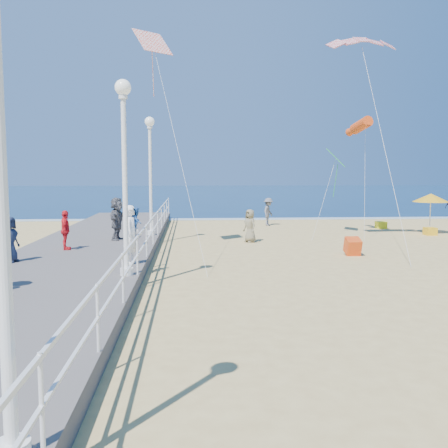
{
  "coord_description": "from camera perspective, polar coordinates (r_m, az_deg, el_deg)",
  "views": [
    {
      "loc": [
        -3.59,
        -13.78,
        3.23
      ],
      "look_at": [
        -2.5,
        2.0,
        1.6
      ],
      "focal_mm": 40.0,
      "sensor_mm": 36.0,
      "label": 1
    }
  ],
  "objects": [
    {
      "name": "beach_chair_left",
      "position": [
        28.01,
        22.49,
        -0.77
      ],
      "size": [
        0.55,
        0.55,
        0.4
      ],
      "primitive_type": "cube",
      "color": "gold",
      "rests_on": "ground"
    },
    {
      "name": "spectator_3",
      "position": [
        19.22,
        -17.68,
        -0.67
      ],
      "size": [
        0.49,
        0.9,
        1.46
      ],
      "primitive_type": "imported",
      "rotation": [
        0.0,
        0.0,
        1.73
      ],
      "color": "red",
      "rests_on": "boardwalk"
    },
    {
      "name": "beach_walker_c",
      "position": [
        23.22,
        2.98,
        -0.2
      ],
      "size": [
        0.8,
        0.9,
        1.54
      ],
      "primitive_type": "imported",
      "rotation": [
        0.0,
        0.0,
        -1.05
      ],
      "color": "#7D7356",
      "rests_on": "ground"
    },
    {
      "name": "lamp_post_far",
      "position": [
        22.85,
        -8.43,
        6.9
      ],
      "size": [
        0.44,
        0.44,
        5.32
      ],
      "color": "white",
      "rests_on": "boardwalk"
    },
    {
      "name": "railing",
      "position": [
        14.0,
        -9.91,
        -2.34
      ],
      "size": [
        0.05,
        42.0,
        0.55
      ],
      "color": "white",
      "rests_on": "boardwalk"
    },
    {
      "name": "spectator_5",
      "position": [
        21.49,
        -12.12,
        0.61
      ],
      "size": [
        0.95,
        1.75,
        1.8
      ],
      "primitive_type": "imported",
      "rotation": [
        0.0,
        0.0,
        1.3
      ],
      "color": "#525257",
      "rests_on": "boardwalk"
    },
    {
      "name": "kite_parafoil",
      "position": [
        23.88,
        15.5,
        19.64
      ],
      "size": [
        3.0,
        0.94,
        0.65
      ],
      "primitive_type": null,
      "rotation": [
        0.44,
        0.0,
        0.0
      ],
      "color": "red"
    },
    {
      "name": "ocean",
      "position": [
        78.93,
        -1.34,
        3.55
      ],
      "size": [
        160.0,
        90.0,
        0.05
      ],
      "primitive_type": "cube",
      "color": "#0B2547",
      "rests_on": "ground"
    },
    {
      "name": "kite_diamond_redwhite",
      "position": [
        20.76,
        -8.17,
        19.91
      ],
      "size": [
        1.59,
        1.52,
        0.98
      ],
      "primitive_type": "cube",
      "rotation": [
        0.83,
        0.0,
        0.67
      ],
      "color": "red"
    },
    {
      "name": "surf_line",
      "position": [
        34.62,
        2.02,
        0.58
      ],
      "size": [
        160.0,
        1.2,
        0.04
      ],
      "primitive_type": "cube",
      "color": "white",
      "rests_on": "ground"
    },
    {
      "name": "toddler_held",
      "position": [
        15.81,
        -9.96,
        0.25
      ],
      "size": [
        0.42,
        0.5,
        0.91
      ],
      "primitive_type": "imported",
      "rotation": [
        0.0,
        0.0,
        1.39
      ],
      "color": "#2E63AE",
      "rests_on": "boardwalk"
    },
    {
      "name": "woman_holding_toddler",
      "position": [
        15.73,
        -10.53,
        -1.2
      ],
      "size": [
        0.55,
        0.74,
        1.83
      ],
      "primitive_type": "imported",
      "rotation": [
        0.0,
        0.0,
        1.39
      ],
      "color": "white",
      "rests_on": "boardwalk"
    },
    {
      "name": "lamp_post_mid",
      "position": [
        13.9,
        -11.32,
        7.55
      ],
      "size": [
        0.44,
        0.44,
        5.32
      ],
      "color": "white",
      "rests_on": "boardwalk"
    },
    {
      "name": "beach_chair_right",
      "position": [
        30.43,
        17.5,
        -0.1
      ],
      "size": [
        0.55,
        0.55,
        0.4
      ],
      "primitive_type": "cube",
      "color": "yellow",
      "rests_on": "ground"
    },
    {
      "name": "beach_walker_a",
      "position": [
        30.64,
        5.1,
        1.41
      ],
      "size": [
        1.06,
        1.26,
        1.7
      ],
      "primitive_type": "imported",
      "rotation": [
        0.0,
        0.0,
        1.09
      ],
      "color": "slate",
      "rests_on": "ground"
    },
    {
      "name": "box_kite",
      "position": [
        20.15,
        14.48,
        -2.67
      ],
      "size": [
        0.56,
        0.71,
        0.74
      ],
      "primitive_type": "cube",
      "rotation": [
        0.31,
        0.0,
        0.01
      ],
      "color": "red",
      "rests_on": "ground"
    },
    {
      "name": "beach_umbrella",
      "position": [
        28.52,
        22.56,
        2.78
      ],
      "size": [
        1.9,
        1.9,
        2.14
      ],
      "color": "white",
      "rests_on": "ground"
    },
    {
      "name": "kite_windsock",
      "position": [
        26.71,
        15.42,
        10.83
      ],
      "size": [
        0.96,
        2.44,
        1.03
      ],
      "primitive_type": "cylinder",
      "rotation": [
        1.36,
        0.0,
        0.17
      ],
      "color": "#DF4412"
    },
    {
      "name": "boardwalk",
      "position": [
        14.64,
        -19.47,
        -6.4
      ],
      "size": [
        5.0,
        44.0,
        0.4
      ],
      "primitive_type": "cube",
      "color": "#67625E",
      "rests_on": "ground"
    },
    {
      "name": "spectator_4",
      "position": [
        17.19,
        -23.28,
        -1.62
      ],
      "size": [
        0.63,
        0.81,
        1.46
      ],
      "primitive_type": "imported",
      "rotation": [
        0.0,
        0.0,
        1.32
      ],
      "color": "#1A233B",
      "rests_on": "boardwalk"
    },
    {
      "name": "ground",
      "position": [
        14.6,
        10.46,
        -7.0
      ],
      "size": [
        160.0,
        160.0,
        0.0
      ],
      "primitive_type": "plane",
      "color": "#D4B86E",
      "rests_on": "ground"
    },
    {
      "name": "kite_diamond_green",
      "position": [
        26.92,
        12.68,
        7.38
      ],
      "size": [
        1.34,
        1.57,
        0.95
      ],
      "primitive_type": "cube",
      "rotation": [
        0.79,
        0.0,
        1.23
      ],
      "color": "green"
    }
  ]
}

